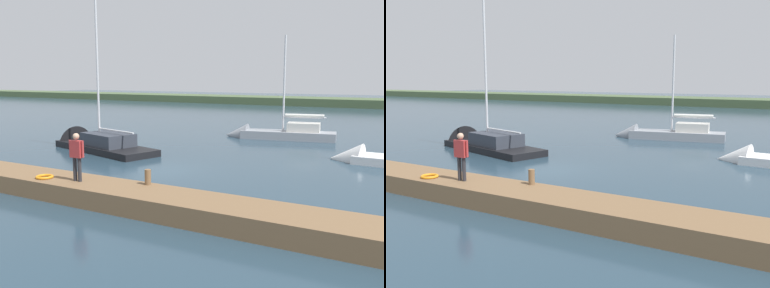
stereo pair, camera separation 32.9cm
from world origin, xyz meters
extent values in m
plane|color=#263D4C|center=(0.00, 0.00, 0.00)|extent=(200.00, 200.00, 0.00)
cube|color=#4C603D|center=(0.00, -53.21, 0.00)|extent=(180.00, 8.00, 2.40)
cube|color=brown|center=(0.00, 5.33, 0.34)|extent=(27.63, 2.02, 0.68)
cylinder|color=brown|center=(-2.76, 4.62, 0.95)|extent=(0.22, 0.22, 0.54)
torus|color=orange|center=(1.20, 5.73, 0.73)|extent=(0.66, 0.66, 0.10)
cube|color=black|center=(6.00, -3.12, 0.03)|extent=(8.01, 4.40, 0.70)
cone|color=black|center=(10.26, -4.30, 0.03)|extent=(2.77, 2.93, 2.44)
cube|color=#333842|center=(5.59, -3.00, 0.75)|extent=(3.48, 2.74, 0.75)
cylinder|color=silver|center=(6.50, -3.25, 5.24)|extent=(0.13, 0.13, 9.71)
cylinder|color=silver|center=(4.86, -2.80, 1.34)|extent=(3.31, 1.02, 0.10)
cube|color=gray|center=(-2.01, -13.60, 0.12)|extent=(6.83, 2.97, 0.94)
cone|color=gray|center=(1.69, -12.92, 0.12)|extent=(1.92, 2.07, 1.80)
cube|color=silver|center=(-3.07, -13.80, 0.91)|extent=(2.41, 1.63, 0.64)
cylinder|color=silver|center=(-1.65, -13.54, 3.97)|extent=(0.14, 0.14, 6.75)
cylinder|color=silver|center=(-3.11, -13.81, 1.62)|extent=(2.94, 0.64, 0.11)
cylinder|color=silver|center=(-3.11, -13.81, 1.74)|extent=(2.67, 0.70, 0.22)
cone|color=white|center=(-7.24, -7.18, 0.06)|extent=(1.79, 1.96, 1.86)
cylinder|color=#28282D|center=(-0.34, 5.46, 1.11)|extent=(0.14, 0.14, 0.88)
cylinder|color=#28282D|center=(-0.13, 5.47, 1.11)|extent=(0.14, 0.14, 0.88)
cube|color=#B23333|center=(-0.24, 5.47, 1.86)|extent=(0.48, 0.24, 0.62)
sphere|color=tan|center=(-0.24, 5.47, 2.32)|extent=(0.24, 0.24, 0.24)
cylinder|color=#B23333|center=(-0.52, 5.45, 1.88)|extent=(0.09, 0.09, 0.59)
cylinder|color=#B23333|center=(0.05, 5.48, 1.88)|extent=(0.09, 0.09, 0.59)
camera|label=1|loc=(-11.61, 16.86, 4.42)|focal=40.99mm
camera|label=2|loc=(-11.89, 16.69, 4.42)|focal=40.99mm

